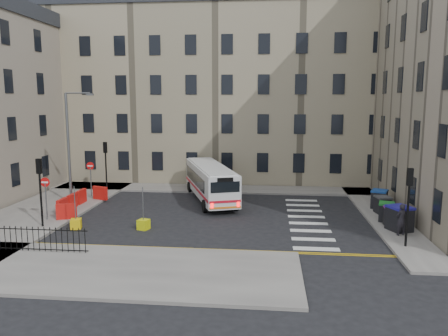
% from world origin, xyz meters
% --- Properties ---
extents(ground, '(120.00, 120.00, 0.00)m').
position_xyz_m(ground, '(0.00, 0.00, 0.00)').
color(ground, black).
rests_on(ground, ground).
extents(pavement_north, '(36.00, 3.20, 0.15)m').
position_xyz_m(pavement_north, '(-6.00, 8.60, 0.07)').
color(pavement_north, slate).
rests_on(pavement_north, ground).
extents(pavement_east, '(2.40, 26.00, 0.15)m').
position_xyz_m(pavement_east, '(9.00, 4.00, 0.07)').
color(pavement_east, slate).
rests_on(pavement_east, ground).
extents(pavement_west, '(6.00, 22.00, 0.15)m').
position_xyz_m(pavement_west, '(-14.00, 1.00, 0.07)').
color(pavement_west, slate).
rests_on(pavement_west, ground).
extents(pavement_sw, '(20.00, 6.00, 0.15)m').
position_xyz_m(pavement_sw, '(-7.00, -10.00, 0.07)').
color(pavement_sw, slate).
rests_on(pavement_sw, ground).
extents(terrace_north, '(38.30, 10.80, 17.20)m').
position_xyz_m(terrace_north, '(-7.00, 15.50, 8.62)').
color(terrace_north, gray).
rests_on(terrace_north, ground).
extents(traffic_light_east, '(0.28, 0.22, 4.10)m').
position_xyz_m(traffic_light_east, '(8.60, -5.50, 2.87)').
color(traffic_light_east, black).
rests_on(traffic_light_east, pavement_east).
extents(traffic_light_nw, '(0.28, 0.22, 4.10)m').
position_xyz_m(traffic_light_nw, '(-12.00, 6.50, 2.87)').
color(traffic_light_nw, black).
rests_on(traffic_light_nw, pavement_west).
extents(traffic_light_sw, '(0.28, 0.22, 4.10)m').
position_xyz_m(traffic_light_sw, '(-12.00, -4.00, 2.87)').
color(traffic_light_sw, black).
rests_on(traffic_light_sw, pavement_west).
extents(streetlamp, '(0.50, 0.22, 8.14)m').
position_xyz_m(streetlamp, '(-13.00, 2.00, 4.34)').
color(streetlamp, '#595B5E').
rests_on(streetlamp, pavement_west).
extents(no_entry_north, '(0.60, 0.08, 3.00)m').
position_xyz_m(no_entry_north, '(-12.50, 4.50, 2.08)').
color(no_entry_north, '#595B5E').
rests_on(no_entry_north, pavement_west).
extents(no_entry_south, '(0.60, 0.08, 3.00)m').
position_xyz_m(no_entry_south, '(-12.50, -2.50, 2.08)').
color(no_entry_south, '#595B5E').
rests_on(no_entry_south, pavement_west).
extents(roadworks_barriers, '(1.66, 6.26, 1.00)m').
position_xyz_m(roadworks_barriers, '(-11.84, 0.50, 0.65)').
color(roadworks_barriers, red).
rests_on(roadworks_barriers, pavement_west).
extents(iron_railings, '(7.80, 0.04, 1.20)m').
position_xyz_m(iron_railings, '(-11.25, -8.20, 0.75)').
color(iron_railings, black).
rests_on(iron_railings, pavement_sw).
extents(bus, '(5.35, 10.01, 2.68)m').
position_xyz_m(bus, '(-2.98, 4.47, 1.55)').
color(bus, silver).
rests_on(bus, ground).
extents(wheelie_bin_a, '(1.56, 1.65, 1.44)m').
position_xyz_m(wheelie_bin_a, '(9.06, -2.65, 0.88)').
color(wheelie_bin_a, black).
rests_on(wheelie_bin_a, pavement_east).
extents(wheelie_bin_b, '(0.92, 1.06, 1.17)m').
position_xyz_m(wheelie_bin_b, '(8.90, -1.86, 0.74)').
color(wheelie_bin_b, black).
rests_on(wheelie_bin_b, pavement_east).
extents(wheelie_bin_c, '(1.18, 1.27, 1.17)m').
position_xyz_m(wheelie_bin_c, '(8.86, -0.62, 0.74)').
color(wheelie_bin_c, black).
rests_on(wheelie_bin_c, pavement_east).
extents(wheelie_bin_d, '(1.07, 1.18, 1.15)m').
position_xyz_m(wheelie_bin_d, '(9.10, 1.30, 0.73)').
color(wheelie_bin_d, black).
rests_on(wheelie_bin_d, pavement_east).
extents(wheelie_bin_e, '(1.39, 1.47, 1.28)m').
position_xyz_m(wheelie_bin_e, '(9.23, 2.77, 0.80)').
color(wheelie_bin_e, black).
rests_on(wheelie_bin_e, pavement_east).
extents(pedestrian, '(0.77, 0.67, 1.78)m').
position_xyz_m(pedestrian, '(8.88, -3.58, 1.04)').
color(pedestrian, black).
rests_on(pedestrian, pavement_east).
extents(bollard_yellow, '(0.74, 0.74, 0.60)m').
position_xyz_m(bollard_yellow, '(-10.00, -3.80, 0.30)').
color(bollard_yellow, '#DDB40C').
rests_on(bollard_yellow, ground).
extents(bollard_chevron, '(0.75, 0.75, 0.60)m').
position_xyz_m(bollard_chevron, '(-5.92, -3.52, 0.30)').
color(bollard_chevron, '#C6CB0B').
rests_on(bollard_chevron, ground).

